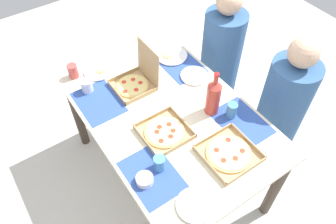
# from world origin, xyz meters

# --- Properties ---
(ground_plane) EXTENTS (6.00, 6.00, 0.00)m
(ground_plane) POSITION_xyz_m (0.00, 0.00, 0.00)
(ground_plane) COLOR beige
(dining_table) EXTENTS (1.47, 0.97, 0.77)m
(dining_table) POSITION_xyz_m (0.00, 0.00, 0.66)
(dining_table) COLOR #3F3328
(dining_table) RESTS_ON ground_plane
(placemat_near_left) EXTENTS (0.36, 0.26, 0.00)m
(placemat_near_left) POSITION_xyz_m (-0.33, -0.33, 0.77)
(placemat_near_left) COLOR #2D4C9E
(placemat_near_left) RESTS_ON dining_table
(placemat_near_right) EXTENTS (0.36, 0.26, 0.00)m
(placemat_near_right) POSITION_xyz_m (0.33, -0.33, 0.77)
(placemat_near_right) COLOR #2D4C9E
(placemat_near_right) RESTS_ON dining_table
(placemat_far_left) EXTENTS (0.36, 0.26, 0.00)m
(placemat_far_left) POSITION_xyz_m (-0.33, 0.33, 0.77)
(placemat_far_left) COLOR #2D4C9E
(placemat_far_left) RESTS_ON dining_table
(placemat_far_right) EXTENTS (0.36, 0.26, 0.00)m
(placemat_far_right) POSITION_xyz_m (0.33, 0.33, 0.77)
(placemat_far_right) COLOR #2D4C9E
(placemat_far_right) RESTS_ON dining_table
(pizza_box_corner_left) EXTENTS (0.28, 0.28, 0.04)m
(pizza_box_corner_left) POSITION_xyz_m (0.13, -0.11, 0.78)
(pizza_box_corner_left) COLOR tan
(pizza_box_corner_left) RESTS_ON dining_table
(pizza_box_corner_right) EXTENTS (0.30, 0.30, 0.04)m
(pizza_box_corner_right) POSITION_xyz_m (0.47, 0.11, 0.78)
(pizza_box_corner_right) COLOR tan
(pizza_box_corner_right) RESTS_ON dining_table
(pizza_box_edge_far) EXTENTS (0.26, 0.27, 0.29)m
(pizza_box_edge_far) POSITION_xyz_m (-0.32, -0.04, 0.82)
(pizza_box_edge_far) COLOR tan
(pizza_box_edge_far) RESTS_ON dining_table
(plate_near_right) EXTENTS (0.20, 0.20, 0.02)m
(plate_near_right) POSITION_xyz_m (-0.17, 0.34, 0.78)
(plate_near_right) COLOR white
(plate_near_right) RESTS_ON dining_table
(plate_near_left) EXTENTS (0.20, 0.20, 0.03)m
(plate_near_left) POSITION_xyz_m (-0.59, -0.20, 0.78)
(plate_near_left) COLOR white
(plate_near_left) RESTS_ON dining_table
(plate_middle) EXTENTS (0.23, 0.23, 0.03)m
(plate_middle) POSITION_xyz_m (-0.44, 0.33, 0.78)
(plate_middle) COLOR white
(plate_middle) RESTS_ON dining_table
(plate_far_left) EXTENTS (0.20, 0.20, 0.02)m
(plate_far_left) POSITION_xyz_m (0.61, -0.24, 0.78)
(plate_far_left) COLOR white
(plate_far_left) RESTS_ON dining_table
(soda_bottle) EXTENTS (0.09, 0.09, 0.32)m
(soda_bottle) POSITION_xyz_m (0.15, 0.24, 0.90)
(soda_bottle) COLOR #B2382D
(soda_bottle) RESTS_ON dining_table
(cup_spare) EXTENTS (0.07, 0.07, 0.10)m
(cup_spare) POSITION_xyz_m (-0.65, -0.36, 0.82)
(cup_spare) COLOR #BF4742
(cup_spare) RESTS_ON dining_table
(cup_clear_left) EXTENTS (0.08, 0.08, 0.09)m
(cup_clear_left) POSITION_xyz_m (-0.47, -0.34, 0.82)
(cup_clear_left) COLOR silver
(cup_clear_left) RESTS_ON dining_table
(cup_dark) EXTENTS (0.07, 0.07, 0.10)m
(cup_dark) POSITION_xyz_m (0.31, -0.27, 0.82)
(cup_dark) COLOR teal
(cup_dark) RESTS_ON dining_table
(cup_clear_right) EXTENTS (0.07, 0.07, 0.11)m
(cup_clear_right) POSITION_xyz_m (0.25, 0.31, 0.82)
(cup_clear_right) COLOR teal
(cup_clear_right) RESTS_ON dining_table
(condiment_bowl) EXTENTS (0.10, 0.10, 0.04)m
(condiment_bowl) POSITION_xyz_m (0.34, -0.39, 0.79)
(condiment_bowl) COLOR white
(condiment_bowl) RESTS_ON dining_table
(fork_by_near_left) EXTENTS (0.18, 0.09, 0.00)m
(fork_by_near_left) POSITION_xyz_m (-0.56, 0.11, 0.77)
(fork_by_near_left) COLOR #B7B7BC
(fork_by_near_left) RESTS_ON dining_table
(knife_by_near_right) EXTENTS (0.21, 0.02, 0.00)m
(knife_by_near_right) POSITION_xyz_m (-0.03, 0.16, 0.77)
(knife_by_near_right) COLOR #B7B7BC
(knife_by_near_right) RESTS_ON dining_table
(diner_left_seat) EXTENTS (0.32, 0.32, 1.24)m
(diner_left_seat) POSITION_xyz_m (-0.33, 0.74, 0.56)
(diner_left_seat) COLOR #33598C
(diner_left_seat) RESTS_ON ground_plane
(diner_right_seat) EXTENTS (0.32, 0.32, 1.23)m
(diner_right_seat) POSITION_xyz_m (0.33, 0.74, 0.56)
(diner_right_seat) COLOR #33598C
(diner_right_seat) RESTS_ON ground_plane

